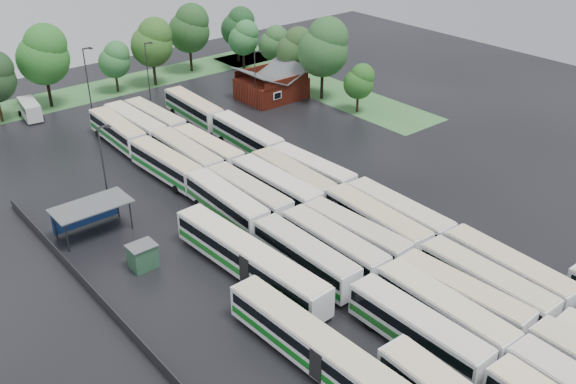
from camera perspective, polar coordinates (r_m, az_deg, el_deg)
ground at (r=65.29m, az=5.42°, el=-6.33°), size 160.00×160.00×0.00m
brick_building at (r=107.61m, az=-1.47°, el=9.29°), size 10.07×8.60×5.39m
wash_shed at (r=71.65m, az=-17.20°, el=-1.38°), size 8.20×4.20×3.58m
utility_hut at (r=65.32m, az=-12.79°, el=-5.57°), size 2.70×2.20×2.62m
grass_strip_north at (r=115.94m, az=-17.10°, el=8.48°), size 80.00×10.00×0.01m
grass_strip_east at (r=114.35m, az=2.52°, el=9.45°), size 10.00×50.00×0.01m
west_fence at (r=60.38m, az=-15.67°, el=-9.99°), size 0.10×50.00×1.20m
bus_r1c0 at (r=54.94m, az=11.43°, el=-11.90°), size 2.91×13.17×3.66m
bus_r1c1 at (r=57.05m, az=13.66°, el=-10.40°), size 3.21×13.47×3.73m
bus_r1c2 at (r=59.31m, az=15.15°, el=-9.03°), size 3.39×13.00×3.58m
bus_r1c3 at (r=61.40m, az=17.15°, el=-7.85°), size 3.00×13.31×3.69m
bus_r1c4 at (r=63.73m, az=18.94°, el=-6.69°), size 3.39×13.47×3.72m
bus_r2c0 at (r=62.50m, az=1.53°, el=-5.74°), size 2.77×12.97×3.61m
bus_r2c1 at (r=64.15m, az=4.06°, el=-4.80°), size 2.83×13.09×3.64m
bus_r2c2 at (r=66.09m, az=5.99°, el=-3.84°), size 3.34×12.98×3.58m
bus_r2c3 at (r=68.27m, az=7.83°, el=-2.73°), size 3.46×13.58×3.75m
bus_r2c4 at (r=70.10m, az=9.74°, el=-2.01°), size 3.08×13.45×3.73m
bus_r3c0 at (r=71.82m, az=-5.50°, el=-0.97°), size 3.14×13.09×3.62m
bus_r3c1 at (r=73.24m, az=-3.53°, el=-0.27°), size 2.88×12.98×3.61m
bus_r3c2 at (r=74.65m, az=-1.09°, el=0.43°), size 3.03×13.49×3.75m
bus_r3c3 at (r=76.63m, az=0.41°, el=1.18°), size 3.24×13.27×3.67m
bus_r3c4 at (r=78.61m, az=2.09°, el=1.86°), size 3.28×12.92×3.57m
bus_r4c0 at (r=81.79m, az=-10.81°, el=2.45°), size 3.17×12.92×3.57m
bus_r4c1 at (r=83.45m, az=-9.02°, el=3.21°), size 3.03×13.33×3.70m
bus_r4c2 at (r=84.85m, az=-7.16°, el=3.72°), size 2.96×12.79×3.55m
bus_r4c4 at (r=88.10m, az=-3.68°, el=4.92°), size 3.30×13.49×3.73m
bus_r5c0 at (r=93.16m, az=-14.92°, el=5.28°), size 3.15×12.98×3.59m
bus_r5c1 at (r=94.39m, az=-13.41°, el=5.82°), size 3.02×13.39×3.72m
bus_r5c2 at (r=95.97m, az=-11.77°, el=6.33°), size 3.10×12.94×3.58m
bus_r5c4 at (r=98.98m, az=-8.40°, el=7.34°), size 3.43×13.29×3.67m
artic_bus_west_b at (r=61.95m, az=-3.46°, el=-6.04°), size 3.80×20.22×3.73m
artic_bus_west_c at (r=52.08m, az=2.83°, el=-13.93°), size 3.45×19.55×3.61m
minibus at (r=106.93m, az=-21.97°, el=6.87°), size 3.09×6.49×2.73m
tree_north_2 at (r=108.60m, az=-20.88°, el=11.38°), size 8.09×8.09×13.41m
tree_north_3 at (r=113.25m, az=-15.12°, el=11.31°), size 5.29×5.29×8.76m
tree_north_4 at (r=114.71m, az=-11.93°, el=12.92°), size 7.16×7.16×11.86m
tree_north_5 at (r=121.34m, az=-8.71°, el=14.22°), size 7.52×7.52×12.46m
tree_north_6 at (r=126.57m, az=-4.40°, el=14.46°), size 6.37×6.37×10.55m
tree_east_0 at (r=101.30m, az=6.40°, el=9.77°), size 4.71×4.71×7.80m
tree_east_1 at (r=105.58m, az=3.26°, el=12.77°), size 8.17×8.17×13.54m
tree_east_2 at (r=112.18m, az=0.70°, el=12.66°), size 6.26×6.26×10.37m
tree_east_3 at (r=119.34m, az=-1.25°, el=13.13°), size 5.33×5.33×8.84m
tree_east_4 at (r=122.19m, az=-3.91°, el=13.54°), size 5.53×5.53×9.16m
lamp_post_ne at (r=102.21m, az=-2.89°, el=10.29°), size 1.42×0.28×9.25m
lamp_post_nw at (r=73.90m, az=-16.03°, el=2.44°), size 1.61×0.31×10.46m
lamp_post_back_w at (r=103.28m, az=-17.36°, el=9.71°), size 1.64×0.32×10.67m
lamp_post_back_e at (r=108.29m, az=-12.35°, el=10.79°), size 1.46×0.28×9.47m
puddle_0 at (r=54.96m, az=16.20°, el=-15.40°), size 5.47×5.47×0.01m
puddle_2 at (r=63.00m, az=-1.69°, el=-7.63°), size 5.12×5.12×0.01m
puddle_3 at (r=67.36m, az=7.73°, el=-5.26°), size 4.22×4.22×0.01m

